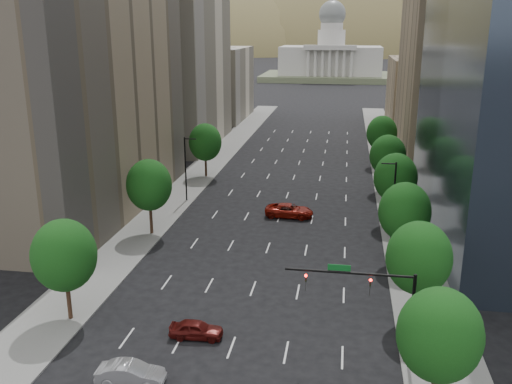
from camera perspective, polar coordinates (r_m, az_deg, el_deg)
The scene contains 23 objects.
sidewalk_left at distance 74.05m, azimuth -9.64°, elevation -1.95°, with size 6.00×200.00×0.15m, color slate.
sidewalk_right at distance 70.72m, azimuth 14.95°, elevation -3.19°, with size 6.00×200.00×0.15m, color slate.
midrise_cream_left at distance 114.27m, azimuth -7.71°, elevation 13.56°, with size 14.00×30.00×35.00m, color beige.
filler_left at distance 146.75m, azimuth -3.84°, elevation 10.99°, with size 14.00×26.00×18.00m, color beige.
parking_tan_right at distance 108.03m, azimuth 18.71°, elevation 11.35°, with size 14.00×30.00×30.00m, color #8C7759.
filler_right at distance 141.22m, azimuth 16.37°, elevation 9.74°, with size 14.00×26.00×16.00m, color #8C7759.
tree_right_0 at distance 36.66m, azimuth 18.24°, elevation -13.70°, with size 5.20×5.20×8.39m.
tree_right_1 at distance 46.27m, azimuth 16.30°, elevation -6.49°, with size 5.20×5.20×8.75m.
tree_right_2 at distance 57.50m, azimuth 14.94°, elevation -1.96°, with size 5.20×5.20×8.61m.
tree_right_3 at distance 68.87m, azimuth 14.06°, elevation 1.42°, with size 5.20×5.20×8.89m.
tree_right_4 at distance 82.53m, azimuth 13.31°, elevation 3.65°, with size 5.20×5.20×8.46m.
tree_right_5 at distance 98.12m, azimuth 12.74°, elevation 5.89°, with size 5.20×5.20×8.75m.
tree_left_0 at distance 47.47m, azimuth -19.01°, elevation -6.14°, with size 5.20×5.20×8.75m.
tree_left_1 at distance 64.64m, azimuth -10.87°, elevation 0.70°, with size 5.20×5.20×8.97m.
tree_left_2 at distance 88.86m, azimuth -5.21°, elevation 5.08°, with size 5.20×5.20×8.68m.
streetlight_rn at distance 64.31m, azimuth 13.83°, elevation -0.61°, with size 1.70×0.20×9.00m.
streetlight_ln at distance 76.68m, azimuth -7.17°, elevation 2.52°, with size 1.70×0.20×9.00m.
traffic_signal at distance 40.73m, azimuth 12.28°, elevation -10.35°, with size 9.12×0.40×7.38m.
capitol at distance 256.57m, azimuth 7.63°, elevation 13.21°, with size 60.00×40.00×35.20m.
foothills at distance 609.38m, azimuth 11.86°, elevation 10.56°, with size 720.00×413.00×263.00m.
car_maroon at distance 44.94m, azimuth -6.13°, elevation -13.78°, with size 1.69×4.19×1.43m, color #4E0F0D.
car_silver at distance 40.63m, azimuth -12.68°, elevation -17.66°, with size 1.63×4.66×1.54m, color #A5A5AA.
car_red_far at distance 71.01m, azimuth 3.41°, elevation -1.90°, with size 2.80×6.08×1.69m, color maroon.
Camera 1 is at (7.76, -6.31, 23.41)m, focal length 39.15 mm.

